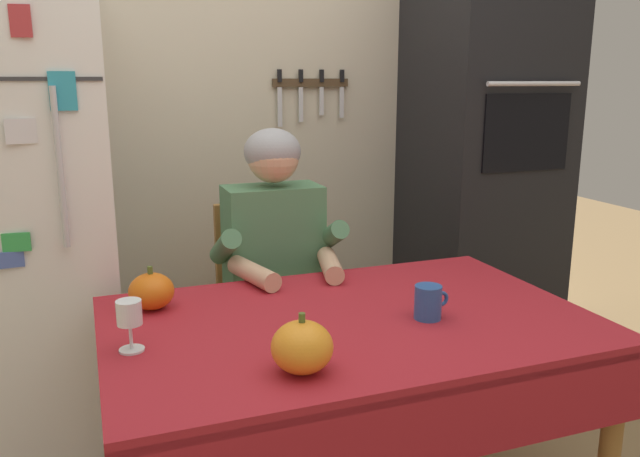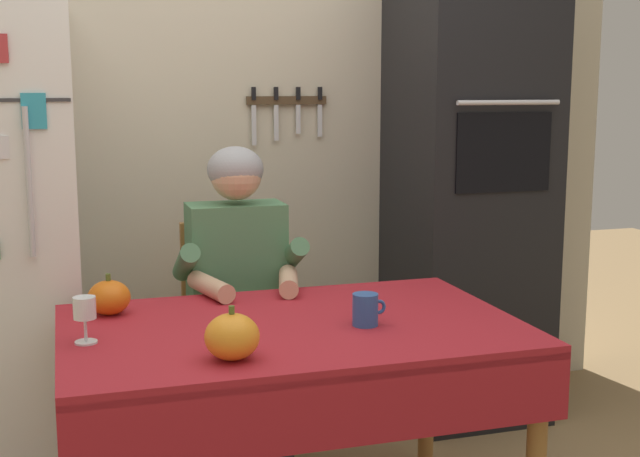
# 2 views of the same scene
# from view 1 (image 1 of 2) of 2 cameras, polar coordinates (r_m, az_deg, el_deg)

# --- Properties ---
(back_wall_assembly) EXTENTS (3.70, 0.13, 2.60)m
(back_wall_assembly) POSITION_cam_1_polar(r_m,az_deg,el_deg) (2.97, -5.95, 10.83)
(back_wall_assembly) COLOR beige
(back_wall_assembly) RESTS_ON ground
(refrigerator) EXTENTS (0.68, 0.71, 1.80)m
(refrigerator) POSITION_cam_1_polar(r_m,az_deg,el_deg) (2.55, -25.69, 0.11)
(refrigerator) COLOR white
(refrigerator) RESTS_ON ground
(wall_oven) EXTENTS (0.60, 0.64, 2.10)m
(wall_oven) POSITION_cam_1_polar(r_m,az_deg,el_deg) (3.09, 14.28, 5.93)
(wall_oven) COLOR black
(wall_oven) RESTS_ON ground
(dining_table) EXTENTS (1.40, 0.90, 0.74)m
(dining_table) POSITION_cam_1_polar(r_m,az_deg,el_deg) (1.90, 2.87, -10.51)
(dining_table) COLOR #9E6B33
(dining_table) RESTS_ON ground
(chair_behind_person) EXTENTS (0.40, 0.40, 0.93)m
(chair_behind_person) POSITION_cam_1_polar(r_m,az_deg,el_deg) (2.64, -4.81, -6.98)
(chair_behind_person) COLOR #9E6B33
(chair_behind_person) RESTS_ON ground
(seated_person) EXTENTS (0.47, 0.55, 1.25)m
(seated_person) POSITION_cam_1_polar(r_m,az_deg,el_deg) (2.40, -3.69, -3.38)
(seated_person) COLOR #38384C
(seated_person) RESTS_ON ground
(coffee_mug) EXTENTS (0.11, 0.08, 0.10)m
(coffee_mug) POSITION_cam_1_polar(r_m,az_deg,el_deg) (1.89, 9.64, -6.48)
(coffee_mug) COLOR #2D569E
(coffee_mug) RESTS_ON dining_table
(wine_glass) EXTENTS (0.06, 0.06, 0.14)m
(wine_glass) POSITION_cam_1_polar(r_m,az_deg,el_deg) (1.71, -16.62, -7.50)
(wine_glass) COLOR white
(wine_glass) RESTS_ON dining_table
(pumpkin_large) EXTENTS (0.14, 0.14, 0.13)m
(pumpkin_large) POSITION_cam_1_polar(r_m,az_deg,el_deg) (2.00, -14.79, -5.43)
(pumpkin_large) COLOR orange
(pumpkin_large) RESTS_ON dining_table
(pumpkin_medium) EXTENTS (0.15, 0.15, 0.15)m
(pumpkin_medium) POSITION_cam_1_polar(r_m,az_deg,el_deg) (1.54, -1.61, -10.51)
(pumpkin_medium) COLOR orange
(pumpkin_medium) RESTS_ON dining_table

